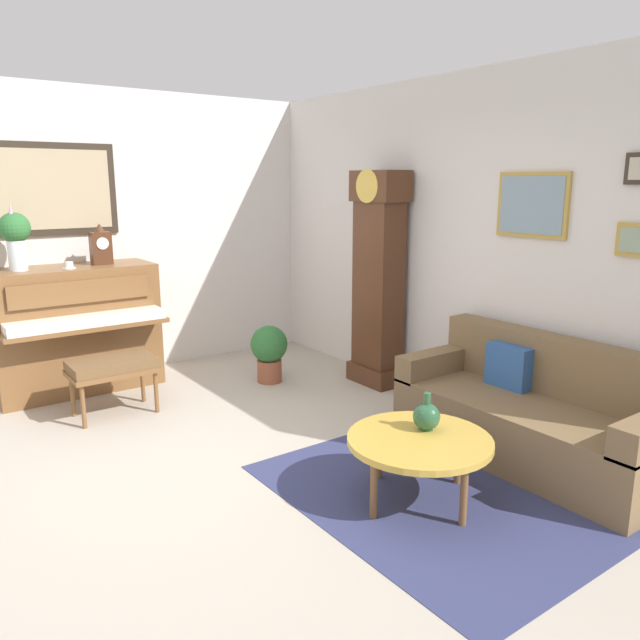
% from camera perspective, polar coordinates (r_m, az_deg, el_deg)
% --- Properties ---
extents(ground_plane, '(6.40, 6.00, 0.10)m').
position_cam_1_polar(ground_plane, '(4.40, -10.15, -14.05)').
color(ground_plane, '#B2A899').
extents(wall_left, '(0.13, 4.90, 2.80)m').
position_cam_1_polar(wall_left, '(6.41, -21.05, 7.35)').
color(wall_left, silver).
rests_on(wall_left, ground_plane).
extents(wall_back, '(5.30, 0.13, 2.80)m').
position_cam_1_polar(wall_back, '(5.42, 12.91, 6.97)').
color(wall_back, silver).
rests_on(wall_back, ground_plane).
extents(area_rug, '(2.10, 1.50, 0.01)m').
position_cam_1_polar(area_rug, '(4.03, 10.13, -15.86)').
color(area_rug, navy).
rests_on(area_rug, ground_plane).
extents(piano, '(0.87, 1.44, 1.17)m').
position_cam_1_polar(piano, '(6.11, -21.73, -0.72)').
color(piano, brown).
rests_on(piano, ground_plane).
extents(piano_bench, '(0.42, 0.70, 0.48)m').
position_cam_1_polar(piano_bench, '(5.39, -18.72, -4.25)').
color(piano_bench, brown).
rests_on(piano_bench, ground_plane).
extents(grandfather_clock, '(0.52, 0.34, 2.03)m').
position_cam_1_polar(grandfather_clock, '(5.83, 5.43, 3.27)').
color(grandfather_clock, '#4C2B19').
rests_on(grandfather_clock, ground_plane).
extents(couch, '(1.90, 0.80, 0.84)m').
position_cam_1_polar(couch, '(4.63, 19.22, -8.31)').
color(couch, brown).
rests_on(couch, ground_plane).
extents(coffee_table, '(0.88, 0.88, 0.41)m').
position_cam_1_polar(coffee_table, '(3.82, 9.24, -11.14)').
color(coffee_table, gold).
rests_on(coffee_table, ground_plane).
extents(mantel_clock, '(0.13, 0.18, 0.38)m').
position_cam_1_polar(mantel_clock, '(6.07, -19.71, 6.50)').
color(mantel_clock, '#4C2B19').
rests_on(mantel_clock, piano).
extents(flower_vase, '(0.26, 0.26, 0.58)m').
position_cam_1_polar(flower_vase, '(5.90, -26.49, 7.15)').
color(flower_vase, silver).
rests_on(flower_vase, piano).
extents(teacup, '(0.12, 0.12, 0.06)m').
position_cam_1_polar(teacup, '(5.89, -22.32, 4.68)').
color(teacup, white).
rests_on(teacup, piano).
extents(green_jug, '(0.17, 0.17, 0.24)m').
position_cam_1_polar(green_jug, '(3.90, 9.88, -8.81)').
color(green_jug, '#234C33').
rests_on(green_jug, coffee_table).
extents(potted_plant, '(0.36, 0.36, 0.56)m').
position_cam_1_polar(potted_plant, '(5.98, -4.76, -2.78)').
color(potted_plant, '#935138').
rests_on(potted_plant, ground_plane).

